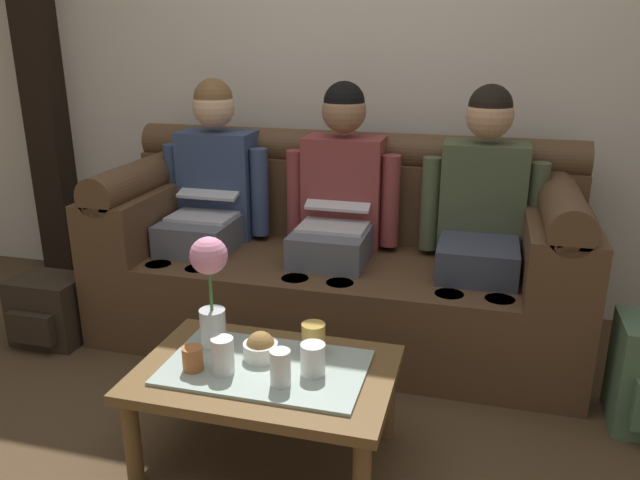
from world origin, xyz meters
name	(u,v)px	position (x,y,z in m)	size (l,w,h in m)	color
ground_plane	(256,480)	(0.00, 0.00, 0.00)	(14.00, 14.00, 0.00)	#4C3823
back_wall_patterned	(364,29)	(0.00, 1.70, 1.45)	(6.00, 0.12, 2.90)	beige
timber_pillar	(36,29)	(-1.87, 1.58, 1.45)	(0.20, 0.20, 2.90)	black
couch	(338,261)	(0.00, 1.17, 0.37)	(2.25, 0.88, 0.96)	#513823
person_left	(210,195)	(-0.66, 1.17, 0.66)	(0.56, 0.67, 1.22)	#595B66
person_middle	(338,204)	(0.00, 1.17, 0.66)	(0.56, 0.67, 1.22)	#595B66
person_right	(481,214)	(0.66, 1.17, 0.66)	(0.56, 0.67, 1.22)	#383D4C
coffee_table	(266,380)	(0.00, 0.12, 0.31)	(0.86, 0.57, 0.37)	brown
flower_vase	(210,280)	(-0.23, 0.22, 0.62)	(0.13, 0.13, 0.40)	silver
snack_bowl	(261,348)	(-0.03, 0.16, 0.41)	(0.12, 0.12, 0.10)	silver
cup_near_left	(313,359)	(0.17, 0.11, 0.42)	(0.08, 0.08, 0.11)	white
cup_near_right	(223,356)	(-0.12, 0.04, 0.43)	(0.07, 0.07, 0.12)	white
cup_far_center	(193,359)	(-0.22, 0.04, 0.41)	(0.07, 0.07, 0.08)	#B26633
cup_far_left	(313,339)	(0.14, 0.24, 0.43)	(0.08, 0.08, 0.12)	gold
cup_far_right	(280,368)	(0.09, 0.02, 0.43)	(0.07, 0.07, 0.12)	white
backpack_left	(49,310)	(-1.31, 0.69, 0.16)	(0.33, 0.29, 0.33)	#2D2319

